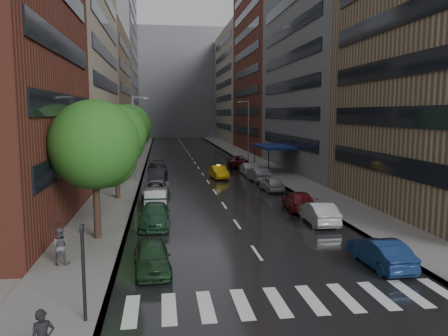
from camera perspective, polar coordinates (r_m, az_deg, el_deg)
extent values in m
plane|color=gray|center=(19.83, 6.85, -14.53)|extent=(220.00, 220.00, 0.00)
cube|color=black|center=(68.34, -4.07, 1.06)|extent=(14.00, 140.00, 0.01)
cube|color=gray|center=(68.28, -11.63, 0.99)|extent=(4.00, 140.00, 0.15)
cube|color=gray|center=(69.55, 3.34, 1.24)|extent=(4.00, 140.00, 0.15)
cube|color=silver|center=(17.43, -12.04, -17.79)|extent=(0.55, 2.80, 0.01)
cube|color=silver|center=(17.39, -7.20, -17.75)|extent=(0.55, 2.80, 0.01)
cube|color=silver|center=(17.46, -2.38, -17.58)|extent=(0.55, 2.80, 0.01)
cube|color=silver|center=(17.64, 2.37, -17.31)|extent=(0.55, 2.80, 0.01)
cube|color=silver|center=(17.93, 6.97, -16.94)|extent=(0.55, 2.80, 0.01)
cube|color=silver|center=(18.32, 11.38, -16.48)|extent=(0.55, 2.80, 0.01)
cube|color=silver|center=(18.81, 15.56, -15.96)|extent=(0.55, 2.80, 0.01)
cube|color=silver|center=(19.39, 19.50, -15.40)|extent=(0.55, 2.80, 0.01)
cube|color=silver|center=(20.05, 23.16, -14.81)|extent=(0.55, 2.80, 0.01)
cube|color=silver|center=(20.78, 26.57, -14.20)|extent=(0.55, 2.80, 0.01)
cube|color=gray|center=(55.56, -19.44, 16.86)|extent=(8.00, 28.00, 34.00)
cube|color=#937A5B|center=(82.47, -15.47, 9.53)|extent=(8.00, 28.00, 22.00)
cube|color=slate|center=(112.83, -13.67, 12.97)|extent=(8.00, 32.00, 38.00)
cube|color=#937A5B|center=(36.60, 26.39, 18.59)|extent=(8.00, 20.00, 30.00)
cube|color=slate|center=(57.51, 12.30, 11.73)|extent=(8.00, 28.00, 24.00)
cube|color=maroon|center=(84.82, 5.58, 14.43)|extent=(8.00, 28.00, 36.00)
cube|color=gray|center=(113.72, 1.90, 10.60)|extent=(8.00, 32.00, 28.00)
cube|color=slate|center=(136.13, -6.25, 10.85)|extent=(40.00, 14.00, 32.00)
cylinder|color=#382619|center=(26.10, -16.29, -4.37)|extent=(0.40, 0.40, 4.44)
sphere|color=#1E5116|center=(25.66, -16.55, 2.94)|extent=(5.07, 5.07, 5.07)
cylinder|color=#382619|center=(37.92, -13.77, -0.74)|extent=(0.40, 0.40, 4.42)
sphere|color=#1E5116|center=(37.62, -13.92, 4.26)|extent=(5.05, 5.05, 5.05)
cylinder|color=#382619|center=(52.54, -12.24, 1.56)|extent=(0.40, 0.40, 4.58)
sphere|color=#1E5116|center=(52.32, -12.34, 5.31)|extent=(5.23, 5.23, 5.23)
imported|color=#E0A90B|center=(49.02, -0.74, -0.53)|extent=(2.00, 4.45, 1.42)
imported|color=#16321A|center=(20.93, -9.40, -11.37)|extent=(1.91, 4.18, 1.39)
imported|color=#1B3D28|center=(28.88, -9.08, -6.13)|extent=(2.15, 4.94, 1.41)
imported|color=#A9ADB2|center=(33.21, -8.97, -4.29)|extent=(1.69, 4.61, 1.51)
imported|color=slate|center=(39.06, -8.87, -2.66)|extent=(2.67, 5.07, 1.36)
imported|color=black|center=(45.52, -8.78, -1.14)|extent=(1.73, 4.73, 1.55)
imported|color=black|center=(51.76, -8.72, -0.11)|extent=(2.48, 5.55, 1.58)
imported|color=#0F2349|center=(22.53, 19.70, -10.33)|extent=(1.66, 4.33, 1.41)
imported|color=#99999E|center=(29.82, 12.23, -5.70)|extent=(1.70, 4.55, 1.49)
imported|color=maroon|center=(33.72, 9.73, -4.22)|extent=(2.40, 4.97, 1.39)
imported|color=#AEACB2|center=(41.44, 6.26, -2.04)|extent=(1.81, 4.09, 1.37)
imported|color=gray|center=(47.00, 4.50, -0.87)|extent=(1.90, 4.52, 1.45)
imported|color=#949599|center=(52.27, 3.20, -0.06)|extent=(1.55, 4.32, 1.42)
imported|color=#4E0F15|center=(59.40, 1.80, 0.89)|extent=(2.95, 5.69, 1.53)
imported|color=#4D4D52|center=(22.42, -20.67, -9.54)|extent=(0.89, 0.71, 1.80)
imported|color=black|center=(22.22, -20.76, -7.68)|extent=(0.96, 0.98, 0.88)
cylinder|color=black|center=(16.18, -17.86, -13.33)|extent=(0.12, 0.12, 3.20)
imported|color=black|center=(15.75, -18.06, -8.55)|extent=(0.18, 0.15, 0.90)
cylinder|color=gray|center=(47.93, -11.72, 3.88)|extent=(0.18, 0.18, 9.00)
cube|color=gray|center=(47.81, -10.16, 8.94)|extent=(0.50, 0.22, 0.16)
cylinder|color=gray|center=(64.09, 3.22, 4.83)|extent=(0.18, 0.18, 9.00)
cube|color=gray|center=(63.79, 2.00, 8.60)|extent=(0.50, 0.22, 0.16)
cube|color=navy|center=(54.72, 6.51, 2.81)|extent=(4.00, 8.00, 0.25)
cylinder|color=black|center=(50.80, 5.83, 0.77)|extent=(0.12, 0.12, 3.00)
cylinder|color=black|center=(58.16, 4.02, 1.61)|extent=(0.12, 0.12, 3.00)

